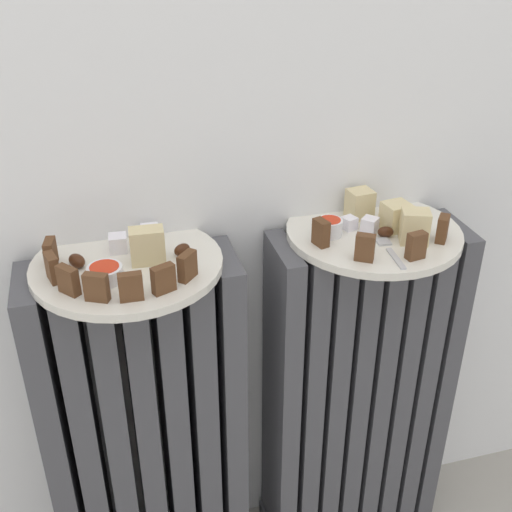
{
  "coord_description": "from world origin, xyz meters",
  "views": [
    {
      "loc": [
        -0.22,
        -0.51,
        1.1
      ],
      "look_at": [
        0.0,
        0.28,
        0.64
      ],
      "focal_mm": 44.84,
      "sensor_mm": 36.0,
      "label": 1
    }
  ],
  "objects_px": {
    "radiator_left": "(147,439)",
    "plate_left": "(127,265)",
    "jam_bowl_left": "(105,273)",
    "jam_bowl_right": "(330,226)",
    "fork": "(390,250)",
    "radiator_right": "(357,398)",
    "plate_right": "(373,232)"
  },
  "relations": [
    {
      "from": "radiator_right",
      "to": "fork",
      "type": "relative_size",
      "value": 7.0
    },
    {
      "from": "jam_bowl_right",
      "to": "fork",
      "type": "bearing_deg",
      "value": -47.15
    },
    {
      "from": "plate_left",
      "to": "jam_bowl_left",
      "type": "bearing_deg",
      "value": -124.93
    },
    {
      "from": "fork",
      "to": "plate_right",
      "type": "bearing_deg",
      "value": 84.01
    },
    {
      "from": "radiator_right",
      "to": "jam_bowl_right",
      "type": "bearing_deg",
      "value": -179.81
    },
    {
      "from": "radiator_right",
      "to": "jam_bowl_left",
      "type": "distance_m",
      "value": 0.54
    },
    {
      "from": "plate_right",
      "to": "fork",
      "type": "xyz_separation_m",
      "value": [
        -0.01,
        -0.07,
        0.01
      ]
    },
    {
      "from": "plate_left",
      "to": "jam_bowl_right",
      "type": "xyz_separation_m",
      "value": [
        0.3,
        -0.0,
        0.02
      ]
    },
    {
      "from": "jam_bowl_left",
      "to": "jam_bowl_right",
      "type": "relative_size",
      "value": 1.21
    },
    {
      "from": "fork",
      "to": "plate_left",
      "type": "bearing_deg",
      "value": 169.08
    },
    {
      "from": "jam_bowl_left",
      "to": "fork",
      "type": "height_order",
      "value": "jam_bowl_left"
    },
    {
      "from": "jam_bowl_left",
      "to": "radiator_left",
      "type": "bearing_deg",
      "value": 55.07
    },
    {
      "from": "radiator_right",
      "to": "fork",
      "type": "xyz_separation_m",
      "value": [
        -0.01,
        -0.07,
        0.34
      ]
    },
    {
      "from": "radiator_left",
      "to": "plate_left",
      "type": "distance_m",
      "value": 0.33
    },
    {
      "from": "radiator_right",
      "to": "plate_left",
      "type": "xyz_separation_m",
      "value": [
        -0.37,
        0.0,
        0.33
      ]
    },
    {
      "from": "plate_right",
      "to": "fork",
      "type": "relative_size",
      "value": 2.9
    },
    {
      "from": "radiator_right",
      "to": "jam_bowl_left",
      "type": "xyz_separation_m",
      "value": [
        -0.41,
        -0.05,
        0.35
      ]
    },
    {
      "from": "radiator_left",
      "to": "plate_right",
      "type": "distance_m",
      "value": 0.5
    },
    {
      "from": "radiator_right",
      "to": "fork",
      "type": "bearing_deg",
      "value": -95.99
    },
    {
      "from": "radiator_right",
      "to": "plate_right",
      "type": "height_order",
      "value": "plate_right"
    },
    {
      "from": "radiator_right",
      "to": "jam_bowl_right",
      "type": "height_order",
      "value": "jam_bowl_right"
    },
    {
      "from": "radiator_left",
      "to": "jam_bowl_left",
      "type": "xyz_separation_m",
      "value": [
        -0.03,
        -0.05,
        0.35
      ]
    },
    {
      "from": "jam_bowl_left",
      "to": "jam_bowl_right",
      "type": "xyz_separation_m",
      "value": [
        0.33,
        0.05,
        0.0
      ]
    },
    {
      "from": "plate_left",
      "to": "jam_bowl_left",
      "type": "relative_size",
      "value": 5.71
    },
    {
      "from": "radiator_right",
      "to": "fork",
      "type": "height_order",
      "value": "fork"
    },
    {
      "from": "plate_left",
      "to": "plate_right",
      "type": "height_order",
      "value": "same"
    },
    {
      "from": "radiator_left",
      "to": "plate_right",
      "type": "bearing_deg",
      "value": 0.0
    },
    {
      "from": "radiator_left",
      "to": "plate_left",
      "type": "xyz_separation_m",
      "value": [
        -0.0,
        0.0,
        0.33
      ]
    },
    {
      "from": "plate_left",
      "to": "fork",
      "type": "height_order",
      "value": "fork"
    },
    {
      "from": "plate_left",
      "to": "fork",
      "type": "bearing_deg",
      "value": -10.92
    },
    {
      "from": "jam_bowl_right",
      "to": "jam_bowl_left",
      "type": "bearing_deg",
      "value": -172.27
    },
    {
      "from": "radiator_left",
      "to": "plate_left",
      "type": "relative_size",
      "value": 2.41
    }
  ]
}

